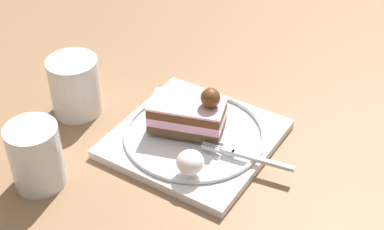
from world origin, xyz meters
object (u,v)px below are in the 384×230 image
dessert_plate (192,139)px  drink_glass_far (36,158)px  cake_slice (194,114)px  drink_glass_near (75,89)px  whipped_cream_dollop (190,162)px  fork (244,156)px

dessert_plate → drink_glass_far: drink_glass_far is taller
cake_slice → drink_glass_near: bearing=-68.6°
dessert_plate → drink_glass_near: drink_glass_near is taller
dessert_plate → cake_slice: cake_slice is taller
cake_slice → whipped_cream_dollop: bearing=39.4°
whipped_cream_dollop → drink_glass_near: drink_glass_near is taller
dessert_plate → whipped_cream_dollop: (0.05, 0.05, 0.02)m
drink_glass_near → fork: bearing=104.3°
dessert_plate → cake_slice: 0.03m
drink_glass_far → fork: bearing=137.9°
whipped_cream_dollop → fork: whipped_cream_dollop is taller
dessert_plate → fork: size_ratio=1.98×
dessert_plate → cake_slice: (-0.01, -0.01, 0.03)m
cake_slice → drink_glass_far: size_ratio=1.30×
whipped_cream_dollop → drink_glass_near: size_ratio=0.41×
drink_glass_near → dessert_plate: bearing=107.6°
fork → drink_glass_near: drink_glass_near is taller
fork → drink_glass_near: (0.06, -0.24, 0.02)m
dessert_plate → drink_glass_near: (0.05, -0.17, 0.03)m
cake_slice → dessert_plate: bearing=32.5°
dessert_plate → fork: 0.08m
cake_slice → fork: size_ratio=0.94×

